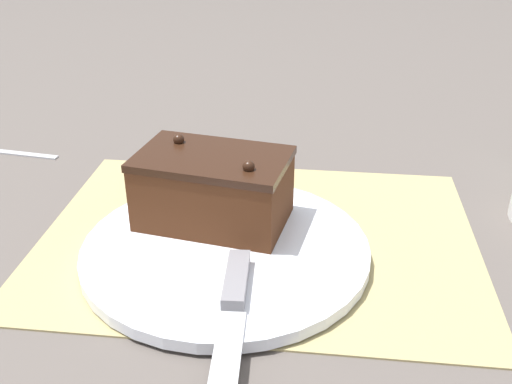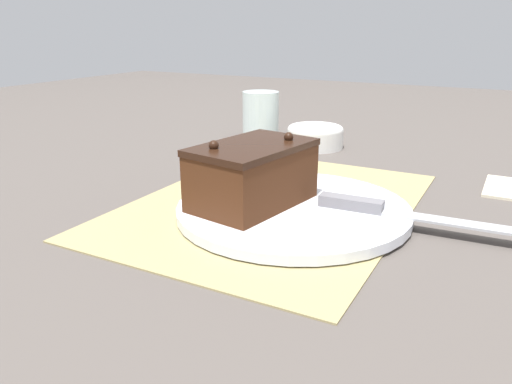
# 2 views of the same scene
# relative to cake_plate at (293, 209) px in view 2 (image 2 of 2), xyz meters

# --- Properties ---
(ground_plane) EXTENTS (3.00, 3.00, 0.00)m
(ground_plane) POSITION_rel_cake_plate_xyz_m (-0.03, -0.04, -0.01)
(ground_plane) COLOR #544C47
(placemat_woven) EXTENTS (0.46, 0.34, 0.00)m
(placemat_woven) POSITION_rel_cake_plate_xyz_m (-0.03, -0.04, -0.01)
(placemat_woven) COLOR tan
(placemat_woven) RESTS_ON ground_plane
(cake_plate) EXTENTS (0.29, 0.29, 0.01)m
(cake_plate) POSITION_rel_cake_plate_xyz_m (0.00, 0.00, 0.00)
(cake_plate) COLOR white
(cake_plate) RESTS_ON placemat_woven
(chocolate_cake) EXTENTS (0.17, 0.12, 0.09)m
(chocolate_cake) POSITION_rel_cake_plate_xyz_m (0.02, -0.05, 0.04)
(chocolate_cake) COLOR #472614
(chocolate_cake) RESTS_ON cake_plate
(serving_knife) EXTENTS (0.03, 0.24, 0.01)m
(serving_knife) POSITION_rel_cake_plate_xyz_m (-0.02, 0.11, 0.01)
(serving_knife) COLOR slate
(serving_knife) RESTS_ON cake_plate
(drinking_glass) EXTENTS (0.08, 0.08, 0.10)m
(drinking_glass) POSITION_rel_cake_plate_xyz_m (-0.39, -0.25, 0.04)
(drinking_glass) COLOR silver
(drinking_glass) RESTS_ON ground_plane
(small_bowl) EXTENTS (0.11, 0.11, 0.04)m
(small_bowl) POSITION_rel_cake_plate_xyz_m (-0.36, -0.11, 0.01)
(small_bowl) COLOR white
(small_bowl) RESTS_ON ground_plane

